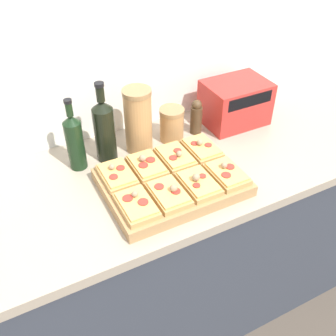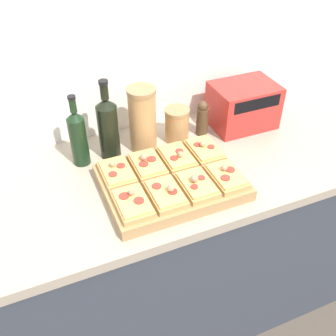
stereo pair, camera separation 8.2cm
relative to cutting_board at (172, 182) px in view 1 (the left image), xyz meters
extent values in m
cube|color=silver|center=(0.07, 0.46, 0.32)|extent=(6.00, 0.06, 2.50)
cube|color=#333842|center=(0.07, 0.10, -0.50)|extent=(2.60, 0.64, 0.87)
cube|color=gray|center=(0.07, 0.10, -0.04)|extent=(2.63, 0.67, 0.04)
cube|color=#A37A4C|center=(0.00, 0.00, 0.00)|extent=(0.47, 0.35, 0.04)
cube|color=tan|center=(-0.17, 0.08, 0.03)|extent=(0.10, 0.16, 0.02)
cube|color=#E5A856|center=(-0.17, 0.08, 0.05)|extent=(0.09, 0.14, 0.01)
cylinder|color=#AD2D23|center=(-0.19, 0.06, 0.05)|extent=(0.03, 0.03, 0.00)
cylinder|color=#AD2D23|center=(-0.15, 0.09, 0.05)|extent=(0.03, 0.03, 0.00)
sphere|color=#937A5B|center=(-0.18, 0.10, 0.06)|extent=(0.02, 0.02, 0.02)
cube|color=tan|center=(-0.06, 0.08, 0.03)|extent=(0.10, 0.16, 0.02)
cube|color=#E5A856|center=(-0.06, 0.08, 0.05)|extent=(0.09, 0.14, 0.01)
cylinder|color=#AD2D23|center=(-0.07, 0.07, 0.05)|extent=(0.03, 0.03, 0.00)
cylinder|color=#AD2D23|center=(-0.04, 0.09, 0.05)|extent=(0.03, 0.03, 0.00)
sphere|color=#937A5B|center=(-0.07, 0.10, 0.06)|extent=(0.03, 0.03, 0.03)
cube|color=tan|center=(0.06, 0.08, 0.03)|extent=(0.10, 0.16, 0.02)
cube|color=#E5A856|center=(0.06, 0.08, 0.05)|extent=(0.09, 0.14, 0.01)
cylinder|color=#AD2D23|center=(0.04, 0.06, 0.05)|extent=(0.03, 0.03, 0.00)
cylinder|color=#AD2D23|center=(0.08, 0.09, 0.05)|extent=(0.03, 0.03, 0.00)
sphere|color=#937A5B|center=(0.06, 0.06, 0.06)|extent=(0.02, 0.02, 0.02)
cube|color=tan|center=(0.17, 0.08, 0.03)|extent=(0.10, 0.16, 0.02)
cube|color=#E5A856|center=(0.17, 0.08, 0.05)|extent=(0.09, 0.14, 0.01)
cylinder|color=#AD2D23|center=(0.15, 0.11, 0.05)|extent=(0.03, 0.03, 0.00)
cylinder|color=#AD2D23|center=(0.19, 0.07, 0.05)|extent=(0.03, 0.03, 0.00)
sphere|color=#937A5B|center=(0.16, 0.09, 0.06)|extent=(0.02, 0.02, 0.02)
cube|color=tan|center=(-0.17, -0.08, 0.03)|extent=(0.10, 0.16, 0.02)
cube|color=#E5A856|center=(-0.17, -0.08, 0.05)|extent=(0.09, 0.14, 0.01)
cylinder|color=#AD2D23|center=(-0.19, -0.06, 0.05)|extent=(0.03, 0.03, 0.00)
cylinder|color=#AD2D23|center=(-0.15, -0.10, 0.05)|extent=(0.03, 0.03, 0.00)
sphere|color=#937A5B|center=(-0.16, -0.06, 0.06)|extent=(0.02, 0.02, 0.02)
cube|color=tan|center=(-0.06, -0.08, 0.03)|extent=(0.10, 0.16, 0.02)
cube|color=#E5A856|center=(-0.06, -0.08, 0.05)|extent=(0.09, 0.14, 0.01)
cylinder|color=#AD2D23|center=(-0.08, -0.05, 0.05)|extent=(0.03, 0.03, 0.00)
cylinder|color=#AD2D23|center=(-0.04, -0.10, 0.05)|extent=(0.03, 0.03, 0.00)
sphere|color=#937A5B|center=(-0.04, -0.09, 0.06)|extent=(0.03, 0.03, 0.03)
cube|color=tan|center=(0.06, -0.08, 0.03)|extent=(0.10, 0.16, 0.02)
cube|color=#E5A856|center=(0.06, -0.08, 0.05)|extent=(0.09, 0.14, 0.01)
cylinder|color=#AD2D23|center=(0.04, -0.10, 0.05)|extent=(0.02, 0.02, 0.00)
cylinder|color=#AD2D23|center=(0.08, -0.07, 0.05)|extent=(0.02, 0.02, 0.00)
sphere|color=#937A5B|center=(0.05, -0.08, 0.06)|extent=(0.03, 0.03, 0.03)
cube|color=tan|center=(0.17, -0.08, 0.03)|extent=(0.10, 0.16, 0.02)
cube|color=#E5A856|center=(0.17, -0.08, 0.05)|extent=(0.09, 0.14, 0.01)
cylinder|color=#AD2D23|center=(0.15, -0.10, 0.05)|extent=(0.03, 0.03, 0.00)
cylinder|color=#AD2D23|center=(0.19, -0.07, 0.05)|extent=(0.03, 0.03, 0.00)
sphere|color=#937A5B|center=(0.17, -0.07, 0.06)|extent=(0.02, 0.02, 0.02)
cylinder|color=black|center=(-0.26, 0.26, 0.07)|extent=(0.06, 0.06, 0.19)
cone|color=black|center=(-0.26, 0.26, 0.18)|extent=(0.06, 0.06, 0.03)
cylinder|color=black|center=(-0.26, 0.26, 0.22)|extent=(0.02, 0.02, 0.05)
cylinder|color=black|center=(-0.26, 0.26, 0.25)|extent=(0.03, 0.03, 0.01)
cylinder|color=black|center=(-0.14, 0.26, 0.09)|extent=(0.08, 0.08, 0.22)
cone|color=black|center=(-0.14, 0.26, 0.21)|extent=(0.08, 0.08, 0.03)
cylinder|color=black|center=(-0.14, 0.26, 0.25)|extent=(0.03, 0.03, 0.06)
cylinder|color=black|center=(-0.14, 0.26, 0.29)|extent=(0.03, 0.03, 0.01)
cylinder|color=#AD7F4C|center=(-0.01, 0.26, 0.10)|extent=(0.10, 0.10, 0.24)
cylinder|color=#937047|center=(-0.01, 0.26, 0.23)|extent=(0.11, 0.11, 0.02)
cylinder|color=#AD7F4C|center=(0.14, 0.26, 0.04)|extent=(0.10, 0.10, 0.12)
cylinder|color=#937047|center=(0.14, 0.26, 0.11)|extent=(0.10, 0.10, 0.02)
cylinder|color=#47331E|center=(0.25, 0.26, 0.04)|extent=(0.05, 0.05, 0.12)
sphere|color=#47331E|center=(0.25, 0.26, 0.11)|extent=(0.04, 0.04, 0.04)
cube|color=red|center=(0.44, 0.26, 0.07)|extent=(0.26, 0.19, 0.19)
cube|color=black|center=(0.44, 0.17, 0.13)|extent=(0.21, 0.01, 0.05)
cube|color=black|center=(0.59, 0.26, 0.08)|extent=(0.02, 0.02, 0.02)
camera|label=1|loc=(-0.49, -0.92, 0.90)|focal=42.00mm
camera|label=2|loc=(-0.42, -0.96, 0.90)|focal=42.00mm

